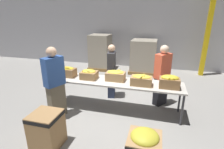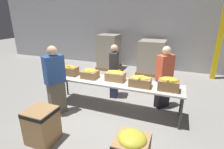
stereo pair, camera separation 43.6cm
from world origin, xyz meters
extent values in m
plane|color=gray|center=(0.00, 0.00, 0.00)|extent=(30.00, 30.00, 0.00)
cube|color=#A8A8AD|center=(0.00, 4.12, 2.00)|extent=(16.00, 0.08, 4.00)
cube|color=beige|center=(0.00, 0.00, 0.77)|extent=(3.37, 0.71, 0.04)
cylinder|color=#38383D|center=(-1.62, -0.29, 0.37)|extent=(0.05, 0.05, 0.75)
cylinder|color=#38383D|center=(1.62, -0.29, 0.37)|extent=(0.05, 0.05, 0.75)
cylinder|color=#38383D|center=(-1.62, 0.29, 0.37)|extent=(0.05, 0.05, 0.75)
cylinder|color=#38383D|center=(1.62, 0.29, 0.37)|extent=(0.05, 0.05, 0.75)
cube|color=olive|center=(-1.30, 0.01, 0.89)|extent=(0.46, 0.29, 0.22)
ellipsoid|color=gold|center=(-1.30, 0.01, 1.01)|extent=(0.40, 0.24, 0.08)
ellipsoid|color=gold|center=(-1.38, 0.00, 1.02)|extent=(0.16, 0.13, 0.04)
ellipsoid|color=gold|center=(-1.25, -0.07, 1.05)|extent=(0.17, 0.04, 0.04)
ellipsoid|color=gold|center=(-1.43, -0.02, 1.05)|extent=(0.07, 0.18, 0.05)
cube|color=#A37A4C|center=(-0.66, 0.00, 0.88)|extent=(0.40, 0.34, 0.19)
ellipsoid|color=yellow|center=(-0.66, 0.00, 0.98)|extent=(0.35, 0.28, 0.10)
ellipsoid|color=yellow|center=(-0.60, 0.01, 1.03)|extent=(0.14, 0.11, 0.04)
ellipsoid|color=yellow|center=(-0.76, -0.01, 1.01)|extent=(0.15, 0.19, 0.05)
ellipsoid|color=yellow|center=(-0.66, -0.09, 1.02)|extent=(0.15, 0.11, 0.05)
ellipsoid|color=yellow|center=(-0.68, -0.04, 1.02)|extent=(0.21, 0.12, 0.04)
cube|color=tan|center=(0.02, 0.06, 0.89)|extent=(0.47, 0.31, 0.21)
ellipsoid|color=yellow|center=(0.02, 0.06, 1.00)|extent=(0.41, 0.27, 0.08)
ellipsoid|color=yellow|center=(0.08, 0.12, 1.04)|extent=(0.14, 0.15, 0.04)
ellipsoid|color=yellow|center=(0.01, 0.05, 1.03)|extent=(0.17, 0.13, 0.05)
ellipsoid|color=yellow|center=(0.13, 0.12, 1.02)|extent=(0.17, 0.05, 0.04)
cube|color=#A37A4C|center=(0.68, -0.08, 0.89)|extent=(0.49, 0.30, 0.20)
ellipsoid|color=yellow|center=(0.68, -0.08, 0.99)|extent=(0.42, 0.26, 0.08)
ellipsoid|color=yellow|center=(0.70, -0.16, 1.03)|extent=(0.11, 0.21, 0.04)
ellipsoid|color=yellow|center=(0.62, -0.06, 1.01)|extent=(0.16, 0.17, 0.04)
ellipsoid|color=yellow|center=(0.74, -0.07, 1.03)|extent=(0.07, 0.19, 0.05)
cube|color=olive|center=(1.31, -0.07, 0.90)|extent=(0.44, 0.28, 0.23)
ellipsoid|color=yellow|center=(1.31, -0.07, 1.02)|extent=(0.39, 0.24, 0.13)
ellipsoid|color=yellow|center=(1.38, -0.06, 1.05)|extent=(0.22, 0.09, 0.04)
ellipsoid|color=yellow|center=(1.36, -0.10, 1.05)|extent=(0.07, 0.16, 0.04)
ellipsoid|color=yellow|center=(1.31, -0.16, 1.05)|extent=(0.12, 0.14, 0.04)
ellipsoid|color=yellow|center=(1.35, -0.13, 1.05)|extent=(0.13, 0.17, 0.05)
cube|color=#2D3856|center=(-0.26, 0.74, 0.37)|extent=(0.25, 0.38, 0.74)
cube|color=#333338|center=(-0.26, 0.74, 1.05)|extent=(0.28, 0.45, 0.61)
sphere|color=#DBAD89|center=(-0.26, 0.74, 1.46)|extent=(0.21, 0.21, 0.21)
cube|color=#6B604C|center=(-1.24, -0.66, 0.40)|extent=(0.35, 0.44, 0.81)
cube|color=#2D5199|center=(-1.24, -0.66, 1.14)|extent=(0.39, 0.51, 0.67)
sphere|color=#DBAD89|center=(-1.24, -0.66, 1.59)|extent=(0.23, 0.23, 0.23)
cube|color=black|center=(1.15, 0.60, 0.39)|extent=(0.39, 0.42, 0.78)
cube|color=#EA5B3D|center=(1.15, 0.60, 1.10)|extent=(0.44, 0.48, 0.64)
sphere|color=beige|center=(1.15, 0.60, 1.53)|extent=(0.22, 0.22, 0.22)
cube|color=#A37A4C|center=(-0.85, -1.63, 0.34)|extent=(0.51, 0.51, 0.69)
cube|color=black|center=(-0.85, -1.63, 0.63)|extent=(0.51, 0.51, 0.07)
cube|color=black|center=(0.92, -1.63, 0.50)|extent=(0.53, 0.53, 0.07)
ellipsoid|color=gold|center=(0.92, -1.63, 0.56)|extent=(0.45, 0.45, 0.18)
cube|color=yellow|center=(2.75, 3.57, 2.00)|extent=(0.16, 0.16, 4.00)
cube|color=olive|center=(-1.50, 3.35, 0.07)|extent=(0.94, 0.94, 0.13)
cube|color=#A39984|center=(-1.50, 3.35, 0.83)|extent=(0.86, 0.86, 1.40)
cube|color=olive|center=(0.42, 3.36, 0.07)|extent=(1.10, 1.10, 0.13)
cube|color=#A39984|center=(0.42, 3.36, 0.75)|extent=(1.02, 1.02, 1.24)
camera|label=1|loc=(1.02, -3.93, 2.36)|focal=28.00mm
camera|label=2|loc=(1.43, -3.79, 2.36)|focal=28.00mm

